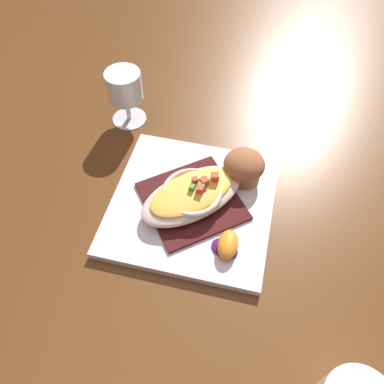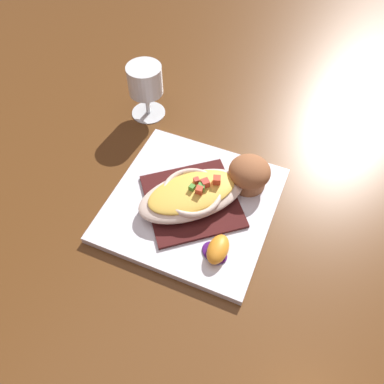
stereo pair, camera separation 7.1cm
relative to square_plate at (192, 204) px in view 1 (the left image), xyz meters
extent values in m
plane|color=#5B3517|center=(0.00, 0.00, -0.01)|extent=(2.60, 2.60, 0.00)
cube|color=white|center=(0.00, 0.00, 0.00)|extent=(0.32, 0.32, 0.01)
cube|color=#461818|center=(0.00, 0.00, 0.01)|extent=(0.23, 0.23, 0.01)
ellipsoid|color=beige|center=(0.00, 0.00, 0.03)|extent=(0.21, 0.22, 0.03)
torus|color=beige|center=(0.00, 0.00, 0.04)|extent=(0.15, 0.15, 0.01)
ellipsoid|color=#F2C248|center=(0.00, 0.00, 0.04)|extent=(0.17, 0.18, 0.02)
cube|color=#D13F30|center=(-0.02, -0.02, 0.05)|extent=(0.02, 0.02, 0.01)
cube|color=#D74A2D|center=(-0.01, 0.00, 0.05)|extent=(0.01, 0.01, 0.01)
cube|color=#D74529|center=(-0.03, -0.03, 0.05)|extent=(0.02, 0.02, 0.01)
cube|color=green|center=(-0.01, -0.01, 0.05)|extent=(0.01, 0.01, 0.01)
cube|color=#D54334|center=(0.00, -0.02, 0.05)|extent=(0.01, 0.01, 0.01)
cube|color=#4F9933|center=(0.00, 0.00, 0.05)|extent=(0.01, 0.01, 0.01)
cylinder|color=#A0633D|center=(-0.07, -0.09, 0.02)|extent=(0.07, 0.07, 0.03)
ellipsoid|color=#9A5C37|center=(-0.07, -0.09, 0.04)|extent=(0.08, 0.08, 0.05)
ellipsoid|color=#4C0F23|center=(-0.07, -0.09, 0.05)|extent=(0.03, 0.03, 0.01)
ellipsoid|color=#481667|center=(-0.08, 0.08, 0.01)|extent=(0.06, 0.05, 0.01)
ellipsoid|color=orange|center=(-0.09, 0.07, 0.02)|extent=(0.04, 0.06, 0.03)
cylinder|color=white|center=(0.21, -0.19, -0.01)|extent=(0.08, 0.08, 0.00)
cylinder|color=white|center=(0.21, -0.19, 0.02)|extent=(0.01, 0.01, 0.06)
cylinder|color=white|center=(0.21, -0.19, 0.08)|extent=(0.07, 0.07, 0.06)
cylinder|color=silver|center=(0.21, -0.19, 0.07)|extent=(0.06, 0.06, 0.03)
camera|label=1|loc=(-0.13, 0.41, 0.60)|focal=36.99mm
camera|label=2|loc=(-0.20, 0.38, 0.60)|focal=36.99mm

